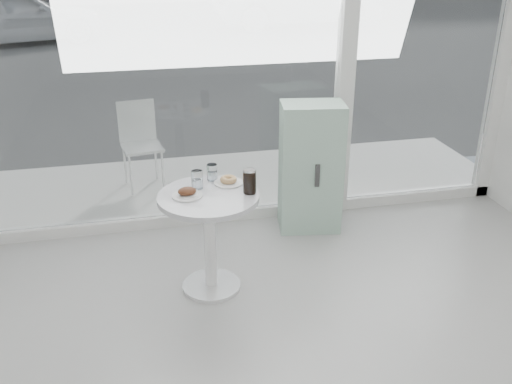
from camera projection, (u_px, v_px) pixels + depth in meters
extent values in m
cube|color=white|center=(247.00, 212.00, 5.37)|extent=(5.00, 0.12, 0.10)
cube|color=white|center=(504.00, 46.00, 5.26)|extent=(0.12, 0.12, 3.00)
cube|color=white|center=(347.00, 53.00, 4.96)|extent=(0.14, 0.14, 3.00)
cube|color=white|center=(153.00, 73.00, 4.66)|extent=(3.21, 0.02, 2.60)
cube|color=white|center=(427.00, 60.00, 5.15)|extent=(1.41, 0.02, 2.60)
cylinder|color=white|center=(212.00, 285.00, 4.31)|extent=(0.44, 0.44, 0.03)
cylinder|color=white|center=(210.00, 244.00, 4.16)|extent=(0.09, 0.09, 0.70)
cylinder|color=white|center=(208.00, 197.00, 4.01)|extent=(0.72, 0.72, 0.04)
cube|color=white|center=(231.00, 182.00, 6.10)|extent=(5.60, 1.60, 0.05)
cube|color=#3D3D3D|center=(158.00, 24.00, 16.95)|extent=(40.00, 24.00, 0.00)
cube|color=#97C1A8|center=(311.00, 168.00, 4.99)|extent=(0.58, 0.43, 1.15)
cube|color=#333333|center=(317.00, 176.00, 4.82)|extent=(0.04, 0.03, 0.20)
cylinder|color=white|center=(131.00, 176.00, 5.63)|extent=(0.02, 0.02, 0.43)
cylinder|color=white|center=(163.00, 171.00, 5.74)|extent=(0.02, 0.02, 0.43)
cylinder|color=white|center=(125.00, 164.00, 5.91)|extent=(0.02, 0.02, 0.43)
cylinder|color=white|center=(156.00, 160.00, 6.01)|extent=(0.02, 0.02, 0.43)
cube|color=white|center=(142.00, 147.00, 5.73)|extent=(0.43, 0.43, 0.03)
cube|color=white|center=(136.00, 120.00, 5.79)|extent=(0.38, 0.08, 0.43)
imported|color=silver|center=(16.00, 15.00, 13.69)|extent=(4.24, 2.62, 1.35)
cylinder|color=silver|center=(187.00, 196.00, 3.97)|extent=(0.21, 0.21, 0.01)
cube|color=silver|center=(190.00, 195.00, 3.96)|extent=(0.11, 0.10, 0.00)
ellipsoid|color=#33190D|center=(187.00, 191.00, 3.96)|extent=(0.13, 0.10, 0.06)
ellipsoid|color=#33190D|center=(192.00, 190.00, 3.98)|extent=(0.06, 0.06, 0.04)
cylinder|color=silver|center=(228.00, 183.00, 4.18)|extent=(0.21, 0.21, 0.01)
torus|color=tan|center=(228.00, 179.00, 4.17)|extent=(0.12, 0.12, 0.04)
cylinder|color=white|center=(197.00, 180.00, 4.08)|extent=(0.08, 0.08, 0.13)
cylinder|color=white|center=(197.00, 183.00, 4.09)|extent=(0.07, 0.07, 0.07)
cylinder|color=white|center=(212.00, 172.00, 4.21)|extent=(0.08, 0.08, 0.12)
cylinder|color=white|center=(212.00, 176.00, 4.22)|extent=(0.06, 0.06, 0.07)
cylinder|color=white|center=(250.00, 181.00, 3.99)|extent=(0.09, 0.09, 0.18)
cylinder|color=black|center=(250.00, 182.00, 4.00)|extent=(0.08, 0.08, 0.16)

